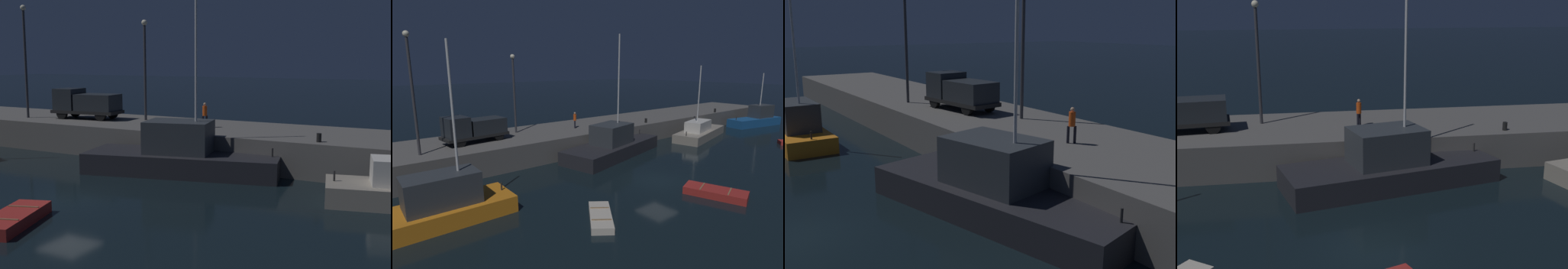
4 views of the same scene
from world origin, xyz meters
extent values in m
plane|color=black|center=(0.00, 0.00, 0.00)|extent=(320.00, 320.00, 0.00)
cube|color=#5B5956|center=(0.00, 13.07, 1.06)|extent=(73.88, 8.04, 2.13)
cube|color=#232328|center=(2.30, 7.53, 0.63)|extent=(12.25, 6.51, 1.26)
cube|color=#33383D|center=(2.08, 7.48, 2.22)|extent=(4.37, 3.54, 1.92)
cylinder|color=silver|center=(3.10, 7.72, 7.40)|extent=(0.14, 0.14, 8.45)
cylinder|color=#262626|center=(7.52, 8.77, 1.51)|extent=(0.10, 0.10, 0.50)
cylinder|color=#262626|center=(11.76, 5.58, 1.25)|extent=(0.10, 0.10, 0.50)
cube|color=#B22823|center=(0.81, -4.20, 0.25)|extent=(2.78, 4.28, 0.51)
cube|color=olive|center=(0.52, -3.37, 0.53)|extent=(1.35, 0.53, 0.04)
cube|color=olive|center=(1.10, -5.03, 0.53)|extent=(1.35, 0.53, 0.04)
cylinder|color=#38383D|center=(-14.08, 11.16, 6.38)|extent=(0.20, 0.20, 8.50)
sphere|color=#F9EFCC|center=(-14.08, 11.16, 10.81)|extent=(0.44, 0.44, 0.44)
cylinder|color=#38383D|center=(-4.75, 14.24, 5.75)|extent=(0.20, 0.20, 7.25)
sphere|color=#F9EFCC|center=(-4.75, 14.24, 9.55)|extent=(0.44, 0.44, 0.44)
cylinder|color=black|center=(-10.95, 11.69, 2.58)|extent=(0.93, 0.38, 0.90)
cylinder|color=black|center=(-11.16, 13.48, 2.58)|extent=(0.93, 0.38, 0.90)
cylinder|color=black|center=(-7.46, 12.10, 2.58)|extent=(0.93, 0.38, 0.90)
cylinder|color=black|center=(-7.67, 13.89, 2.58)|extent=(0.93, 0.38, 0.90)
cube|color=black|center=(-9.31, 12.79, 2.70)|extent=(5.71, 2.77, 0.25)
cube|color=#23282D|center=(-10.95, 12.60, 3.67)|extent=(2.00, 2.33, 1.68)
cube|color=#23282D|center=(-8.33, 12.91, 3.47)|extent=(3.41, 2.50, 1.28)
cylinder|color=black|center=(1.21, 12.34, 2.54)|extent=(0.14, 0.14, 0.82)
cylinder|color=black|center=(1.38, 12.61, 2.54)|extent=(0.14, 0.14, 0.82)
cylinder|color=#E54C14|center=(1.29, 12.47, 3.29)|extent=(0.43, 0.43, 0.68)
sphere|color=tan|center=(1.29, 12.47, 3.75)|extent=(0.20, 0.20, 0.20)
cylinder|color=black|center=(9.88, 9.94, 2.38)|extent=(0.28, 0.28, 0.51)
camera|label=1|loc=(16.95, -18.59, 6.81)|focal=46.57mm
camera|label=2|loc=(-18.34, -14.29, 8.53)|focal=28.73mm
camera|label=3|loc=(17.03, -3.02, 7.56)|focal=43.34mm
camera|label=4|loc=(-3.18, -18.65, 9.84)|focal=47.48mm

